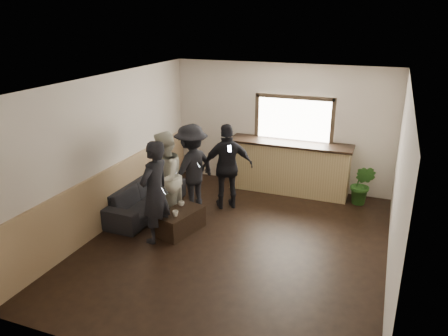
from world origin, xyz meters
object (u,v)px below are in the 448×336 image
at_px(potted_plant, 362,185).
at_px(person_d, 228,167).
at_px(person_a, 155,192).
at_px(coffee_table, 180,221).
at_px(sofa, 144,198).
at_px(cup_a, 181,204).
at_px(person_c, 192,168).
at_px(cup_b, 175,214).
at_px(bar_counter, 289,164).
at_px(person_b, 165,178).

bearing_deg(potted_plant, person_d, -156.31).
xyz_separation_m(potted_plant, person_a, (-3.24, -2.88, 0.47)).
relative_size(coffee_table, potted_plant, 1.04).
distance_m(sofa, potted_plant, 4.50).
xyz_separation_m(cup_a, person_c, (-0.13, 0.76, 0.44)).
height_order(coffee_table, potted_plant, potted_plant).
bearing_deg(person_c, person_d, 138.27).
xyz_separation_m(cup_b, person_c, (-0.23, 1.19, 0.43)).
height_order(bar_counter, cup_a, bar_counter).
distance_m(person_c, person_d, 0.73).
height_order(bar_counter, person_b, bar_counter).
bearing_deg(sofa, bar_counter, -47.54).
height_order(bar_counter, coffee_table, bar_counter).
height_order(person_c, person_d, person_c).
height_order(sofa, person_c, person_c).
relative_size(cup_a, person_c, 0.06).
height_order(person_a, person_c, person_a).
xyz_separation_m(bar_counter, potted_plant, (1.60, -0.19, -0.20)).
xyz_separation_m(bar_counter, person_d, (-0.97, -1.31, 0.24)).
distance_m(cup_b, potted_plant, 3.99).
relative_size(sofa, cup_b, 19.34).
distance_m(coffee_table, cup_b, 0.33).
bearing_deg(person_d, person_a, 38.73).
distance_m(coffee_table, person_b, 0.86).
height_order(potted_plant, person_c, person_c).
height_order(bar_counter, potted_plant, bar_counter).
bearing_deg(bar_counter, sofa, -138.85).
xyz_separation_m(person_a, person_b, (-0.19, 0.70, -0.02)).
relative_size(bar_counter, coffee_table, 2.94).
bearing_deg(person_a, coffee_table, 160.68).
distance_m(person_b, person_d, 1.36).
bearing_deg(coffee_table, person_c, 101.63).
bearing_deg(person_b, person_c, 155.06).
height_order(bar_counter, person_c, bar_counter).
xyz_separation_m(sofa, cup_a, (0.97, -0.28, 0.15)).
xyz_separation_m(coffee_table, person_b, (-0.43, 0.28, 0.69)).
xyz_separation_m(sofa, cup_b, (1.07, -0.71, 0.15)).
distance_m(person_a, person_b, 0.73).
xyz_separation_m(bar_counter, cup_b, (-1.38, -2.85, -0.18)).
distance_m(potted_plant, person_c, 3.56).
bearing_deg(sofa, person_d, -59.45).
bearing_deg(person_b, cup_b, 36.15).
bearing_deg(potted_plant, sofa, -154.22).
relative_size(potted_plant, person_d, 0.50).
relative_size(coffee_table, person_b, 0.51).
distance_m(bar_counter, coffee_table, 3.02).
xyz_separation_m(person_a, person_d, (0.67, 1.75, -0.03)).
distance_m(person_b, person_c, 0.74).
distance_m(coffee_table, person_d, 1.55).
distance_m(sofa, person_c, 1.13).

